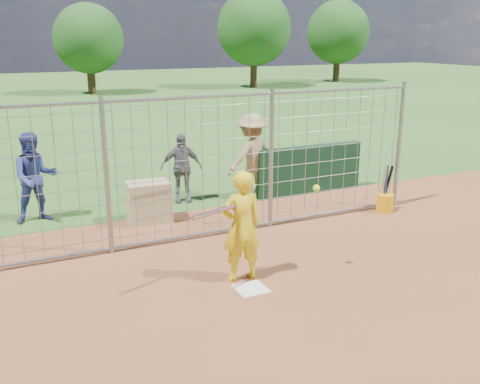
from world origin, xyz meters
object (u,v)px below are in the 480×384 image
bystander_b (181,168)px  equipment_bin (149,202)px  bystander_c (252,156)px  bucket_with_bats (385,200)px  bystander_a (35,178)px  batter (241,226)px

bystander_b → equipment_bin: bearing=-122.1°
bystander_c → bucket_with_bats: bearing=119.7°
bystander_b → bystander_c: (1.49, -0.40, 0.18)m
bystander_a → equipment_bin: bearing=-29.1°
bystander_a → bystander_b: bearing=-2.0°
batter → bystander_b: bearing=-94.7°
bystander_c → batter: bearing=46.6°
bystander_a → batter: bearing=-61.1°
bystander_a → bucket_with_bats: bystander_a is taller
bystander_a → equipment_bin: 2.21m
bystander_a → bystander_c: bystander_c is taller
bystander_b → bystander_c: bystander_c is taller
batter → bystander_a: (-2.45, 4.04, 0.04)m
batter → bucket_with_bats: batter is taller
bystander_b → bucket_with_bats: bearing=-21.4°
bucket_with_bats → bystander_a: bearing=159.3°
bystander_a → equipment_bin: bystander_a is taller
bystander_a → bucket_with_bats: bearing=-23.1°
bystander_b → bystander_c: size_ratio=0.81×
batter → bystander_b: 4.09m
bystander_b → equipment_bin: size_ratio=1.90×
bucket_with_bats → bystander_c: bearing=134.5°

